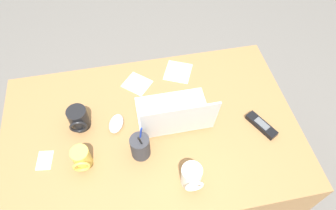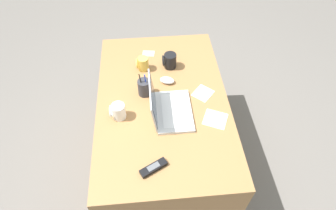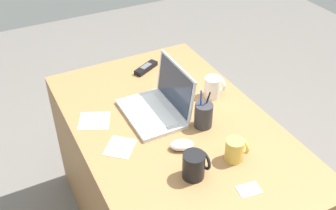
{
  "view_description": "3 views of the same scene",
  "coord_description": "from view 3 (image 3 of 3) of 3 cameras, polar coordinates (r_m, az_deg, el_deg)",
  "views": [
    {
      "loc": [
        0.06,
        0.7,
        1.89
      ],
      "look_at": [
        -0.09,
        -0.04,
        0.85
      ],
      "focal_mm": 32.05,
      "sensor_mm": 36.0,
      "label": 1
    },
    {
      "loc": [
        -1.19,
        0.07,
        2.11
      ],
      "look_at": [
        -0.11,
        -0.03,
        0.81
      ],
      "focal_mm": 30.12,
      "sensor_mm": 36.0,
      "label": 2
    },
    {
      "loc": [
        1.22,
        -0.66,
        1.88
      ],
      "look_at": [
        -0.02,
        -0.02,
        0.86
      ],
      "focal_mm": 43.11,
      "sensor_mm": 36.0,
      "label": 3
    }
  ],
  "objects": [
    {
      "name": "pen_holder",
      "position": [
        1.76,
        5.04,
        -1.44
      ],
      "size": [
        0.08,
        0.08,
        0.18
      ],
      "color": "#333338",
      "rests_on": "desk"
    },
    {
      "name": "coffee_mug_spare",
      "position": [
        1.53,
        3.77,
        -8.49
      ],
      "size": [
        0.09,
        0.1,
        0.11
      ],
      "color": "black",
      "rests_on": "desk"
    },
    {
      "name": "cordless_phone",
      "position": [
        2.17,
        -3.13,
        5.27
      ],
      "size": [
        0.11,
        0.15,
        0.03
      ],
      "color": "black",
      "rests_on": "desk"
    },
    {
      "name": "coffee_mug_tall",
      "position": [
        1.95,
        6.43,
        2.57
      ],
      "size": [
        0.08,
        0.09,
        0.1
      ],
      "color": "white",
      "rests_on": "desk"
    },
    {
      "name": "coffee_mug_white",
      "position": [
        1.62,
        9.48,
        -6.24
      ],
      "size": [
        0.07,
        0.09,
        0.1
      ],
      "color": "#E0BC4C",
      "rests_on": "desk"
    },
    {
      "name": "paper_note_near_laptop",
      "position": [
        1.54,
        11.37,
        -11.65
      ],
      "size": [
        0.07,
        0.09,
        0.0
      ],
      "primitive_type": "cube",
      "rotation": [
        0.0,
        0.0,
        -0.14
      ],
      "color": "white",
      "rests_on": "desk"
    },
    {
      "name": "desk",
      "position": [
        2.04,
        0.8,
        -11.03
      ],
      "size": [
        1.32,
        0.84,
        0.75
      ],
      "primitive_type": "cube",
      "color": "#9E7042",
      "rests_on": "ground"
    },
    {
      "name": "paper_note_right",
      "position": [
        1.84,
        -10.38,
        -2.21
      ],
      "size": [
        0.17,
        0.17,
        0.0
      ],
      "primitive_type": "cube",
      "rotation": [
        0.0,
        0.0,
        -0.43
      ],
      "color": "white",
      "rests_on": "desk"
    },
    {
      "name": "computer_mouse",
      "position": [
        1.66,
        1.97,
        -5.66
      ],
      "size": [
        0.09,
        0.11,
        0.04
      ],
      "primitive_type": "ellipsoid",
      "rotation": [
        0.0,
        0.0,
        -0.35
      ],
      "color": "white",
      "rests_on": "desk"
    },
    {
      "name": "paper_note_left",
      "position": [
        1.69,
        -6.79,
        -5.94
      ],
      "size": [
        0.16,
        0.16,
        0.0
      ],
      "primitive_type": "cube",
      "rotation": [
        0.0,
        0.0,
        -0.73
      ],
      "color": "white",
      "rests_on": "desk"
    },
    {
      "name": "laptop",
      "position": [
        1.83,
        -1.34,
        0.07
      ],
      "size": [
        0.33,
        0.25,
        0.23
      ],
      "color": "silver",
      "rests_on": "desk"
    }
  ]
}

